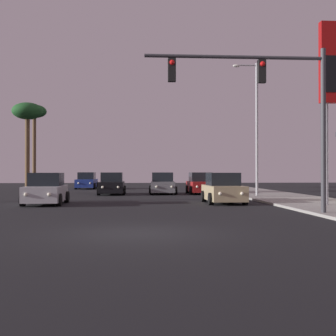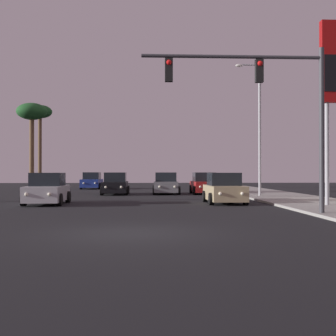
{
  "view_description": "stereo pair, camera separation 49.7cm",
  "coord_description": "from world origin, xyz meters",
  "views": [
    {
      "loc": [
        -0.04,
        -13.26,
        1.73
      ],
      "look_at": [
        1.58,
        10.29,
        1.92
      ],
      "focal_mm": 50.0,
      "sensor_mm": 36.0,
      "label": 1
    },
    {
      "loc": [
        0.45,
        -13.29,
        1.73
      ],
      "look_at": [
        1.58,
        10.29,
        1.92
      ],
      "focal_mm": 50.0,
      "sensor_mm": 36.0,
      "label": 2
    }
  ],
  "objects": [
    {
      "name": "traffic_light_mast",
      "position": [
        5.33,
        4.74,
        4.72
      ],
      "size": [
        7.18,
        0.36,
        6.5
      ],
      "color": "#38383D",
      "rests_on": "sidewalk_right"
    },
    {
      "name": "car_silver",
      "position": [
        -4.8,
        11.9,
        0.76
      ],
      "size": [
        2.04,
        4.33,
        1.68
      ],
      "rotation": [
        0.0,
        0.0,
        3.16
      ],
      "color": "#B7B7BC",
      "rests_on": "ground"
    },
    {
      "name": "sidewalk_right",
      "position": [
        9.5,
        10.0,
        0.06
      ],
      "size": [
        5.0,
        60.0,
        0.12
      ],
      "color": "gray",
      "rests_on": "ground"
    },
    {
      "name": "palm_tree_mid",
      "position": [
        -8.53,
        24.0,
        6.18
      ],
      "size": [
        2.4,
        2.4,
        7.16
      ],
      "color": "brown",
      "rests_on": "ground"
    },
    {
      "name": "ground_plane",
      "position": [
        0.0,
        0.0,
        0.0
      ],
      "size": [
        120.0,
        120.0,
        0.0
      ],
      "primitive_type": "plane",
      "color": "black"
    },
    {
      "name": "car_blue",
      "position": [
        -5.02,
        34.54,
        0.76
      ],
      "size": [
        2.04,
        4.33,
        1.68
      ],
      "rotation": [
        0.0,
        0.0,
        3.11
      ],
      "color": "navy",
      "rests_on": "ground"
    },
    {
      "name": "car_tan",
      "position": [
        4.76,
        12.19,
        0.76
      ],
      "size": [
        2.04,
        4.32,
        1.68
      ],
      "rotation": [
        0.0,
        0.0,
        3.15
      ],
      "color": "tan",
      "rests_on": "ground"
    },
    {
      "name": "car_red",
      "position": [
        5.03,
        23.12,
        0.76
      ],
      "size": [
        2.04,
        4.32,
        1.68
      ],
      "rotation": [
        0.0,
        0.0,
        3.15
      ],
      "color": "maroon",
      "rests_on": "ground"
    },
    {
      "name": "car_black",
      "position": [
        -1.86,
        22.58,
        0.76
      ],
      "size": [
        2.04,
        4.31,
        1.68
      ],
      "rotation": [
        0.0,
        0.0,
        3.14
      ],
      "color": "black",
      "rests_on": "ground"
    },
    {
      "name": "street_lamp",
      "position": [
        8.03,
        17.95,
        5.12
      ],
      "size": [
        1.74,
        0.24,
        9.0
      ],
      "color": "#99999E",
      "rests_on": "sidewalk_right"
    },
    {
      "name": "palm_tree_far",
      "position": [
        -10.13,
        34.0,
        7.31
      ],
      "size": [
        2.4,
        2.4,
        8.42
      ],
      "color": "brown",
      "rests_on": "ground"
    },
    {
      "name": "car_grey",
      "position": [
        2.03,
        23.1,
        0.76
      ],
      "size": [
        2.04,
        4.34,
        1.68
      ],
      "rotation": [
        0.0,
        0.0,
        3.1
      ],
      "color": "slate",
      "rests_on": "ground"
    }
  ]
}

